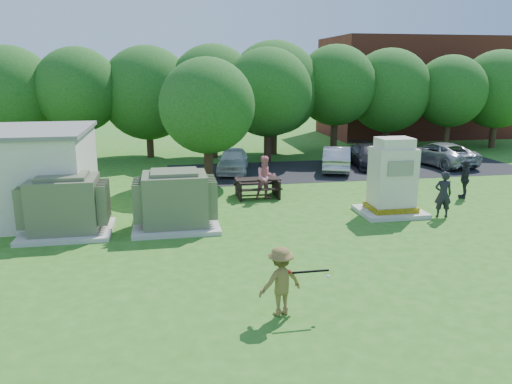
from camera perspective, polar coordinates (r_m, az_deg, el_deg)
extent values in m
plane|color=#2D6619|center=(14.16, 2.96, -8.96)|extent=(120.00, 120.00, 0.00)
cube|color=maroon|center=(44.96, 17.90, 11.33)|extent=(15.00, 8.00, 8.00)
cube|color=#232326|center=(28.59, 10.42, 2.58)|extent=(20.00, 6.00, 0.01)
cube|color=beige|center=(18.35, -20.75, -4.23)|extent=(3.00, 2.40, 0.15)
cube|color=#5B6145|center=(18.08, -21.02, -1.29)|extent=(2.20, 1.80, 1.80)
cube|color=#5B6145|center=(17.87, -21.28, 1.68)|extent=(1.60, 1.30, 0.12)
cube|color=#5B6145|center=(18.36, -24.92, -1.37)|extent=(0.32, 1.50, 1.35)
cube|color=#5B6145|center=(17.88, -17.03, -1.05)|extent=(0.32, 1.50, 1.35)
cube|color=beige|center=(18.02, -9.10, -3.79)|extent=(3.00, 2.40, 0.15)
cube|color=#5A6345|center=(17.75, -9.22, -0.79)|extent=(2.20, 1.80, 1.80)
cube|color=#5A6345|center=(17.54, -9.34, 2.24)|extent=(1.60, 1.30, 0.12)
cube|color=#5A6345|center=(17.77, -13.32, -0.89)|extent=(0.32, 1.50, 1.35)
cube|color=#5A6345|center=(17.81, -5.14, -0.54)|extent=(0.32, 1.50, 1.35)
cube|color=beige|center=(20.15, 15.08, -2.18)|extent=(2.44, 2.00, 0.17)
cube|color=yellow|center=(20.11, 15.11, -1.68)|extent=(1.72, 1.39, 0.20)
cube|color=beige|center=(19.83, 15.33, 1.70)|extent=(1.56, 1.22, 2.22)
cube|color=beige|center=(19.60, 15.57, 5.43)|extent=(1.28, 1.00, 0.39)
cube|color=gray|center=(19.17, 16.23, 2.59)|extent=(1.00, 0.04, 0.56)
cube|color=black|center=(21.83, 0.16, 1.47)|extent=(1.95, 0.76, 0.06)
cube|color=black|center=(22.47, -0.11, 0.98)|extent=(1.95, 0.27, 0.05)
cube|color=black|center=(21.33, 0.46, 0.28)|extent=(1.95, 0.27, 0.05)
cube|color=black|center=(21.79, -2.02, 0.36)|extent=(0.09, 1.46, 0.80)
cube|color=black|center=(22.09, 2.32, 0.54)|extent=(0.09, 1.46, 0.80)
imported|color=brown|center=(11.49, 2.82, -10.16)|extent=(1.18, 0.88, 1.63)
imported|color=black|center=(20.12, 20.60, -0.25)|extent=(0.73, 0.56, 1.78)
imported|color=#D97381|center=(21.49, 1.12, 1.66)|extent=(1.01, 0.84, 1.89)
imported|color=#232428|center=(23.50, 22.74, 1.36)|extent=(0.81, 1.06, 1.67)
imported|color=silver|center=(27.20, -2.65, 3.64)|extent=(2.32, 4.14, 1.33)
imported|color=#A4A4A9|center=(28.00, 9.18, 3.81)|extent=(2.75, 4.39, 1.37)
imported|color=black|center=(29.48, 12.70, 4.05)|extent=(2.41, 4.57, 1.26)
imported|color=#A3A3A7|center=(31.18, 20.16, 4.14)|extent=(3.16, 5.21, 1.35)
cylinder|color=black|center=(11.42, 6.27, -9.02)|extent=(0.85, 0.06, 0.06)
cylinder|color=maroon|center=(11.33, 3.44, -9.15)|extent=(0.22, 0.07, 0.06)
sphere|color=white|center=(11.60, 8.26, -9.58)|extent=(0.09, 0.09, 0.09)
cylinder|color=#47301E|center=(33.58, -25.85, 5.15)|extent=(0.44, 0.44, 2.40)
sphere|color=#235B1C|center=(33.34, -26.38, 10.04)|extent=(5.60, 5.60, 5.60)
cylinder|color=#47301E|center=(32.13, -19.26, 5.79)|extent=(0.44, 0.44, 2.80)
sphere|color=#235B1C|center=(31.89, -19.68, 10.95)|extent=(5.00, 5.00, 5.00)
cylinder|color=#47301E|center=(32.59, -12.02, 5.92)|extent=(0.44, 0.44, 2.30)
sphere|color=#235B1C|center=(32.33, -12.29, 11.00)|extent=(5.80, 5.80, 5.80)
cylinder|color=#47301E|center=(31.81, -4.82, 6.35)|extent=(0.44, 0.44, 2.70)
sphere|color=#235B1C|center=(31.56, -4.93, 11.70)|extent=(5.40, 5.40, 5.40)
cylinder|color=#47301E|center=(33.03, 2.04, 6.49)|extent=(0.44, 0.44, 2.50)
sphere|color=#235B1C|center=(32.78, 2.09, 11.79)|extent=(6.00, 6.00, 6.00)
cylinder|color=#47301E|center=(33.71, 8.89, 6.83)|extent=(0.44, 0.44, 2.90)
sphere|color=#235B1C|center=(33.49, 9.09, 11.95)|extent=(5.20, 5.20, 5.20)
cylinder|color=#47301E|center=(35.80, 14.66, 6.55)|extent=(0.44, 0.44, 2.40)
sphere|color=#235B1C|center=(35.57, 14.95, 11.15)|extent=(5.60, 5.60, 5.60)
cylinder|color=#47301E|center=(36.88, 20.94, 6.45)|extent=(0.44, 0.44, 2.60)
sphere|color=#235B1C|center=(36.67, 21.31, 10.69)|extent=(4.80, 4.80, 4.80)
cylinder|color=#47301E|center=(39.58, 25.48, 6.39)|extent=(0.44, 0.44, 2.50)
sphere|color=#235B1C|center=(39.38, 25.92, 10.52)|extent=(5.40, 5.40, 5.40)
cylinder|color=#47301E|center=(24.65, -5.46, 3.79)|extent=(0.44, 0.44, 2.40)
sphere|color=#235B1C|center=(24.34, -5.60, 9.78)|extent=(4.60, 4.60, 4.60)
cylinder|color=#47301E|center=(30.11, 1.32, 5.87)|extent=(0.44, 0.44, 2.60)
sphere|color=#235B1C|center=(29.84, 1.35, 11.32)|extent=(5.20, 5.20, 5.20)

